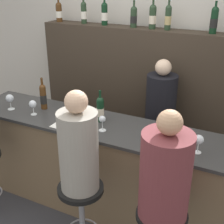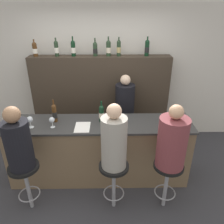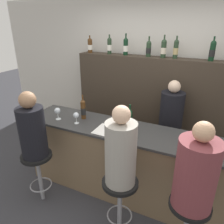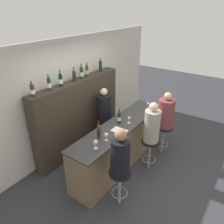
{
  "view_description": "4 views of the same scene",
  "coord_description": "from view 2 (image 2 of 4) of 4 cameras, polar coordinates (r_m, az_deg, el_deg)",
  "views": [
    {
      "loc": [
        1.36,
        -2.06,
        2.32
      ],
      "look_at": [
        0.23,
        0.23,
        1.16
      ],
      "focal_mm": 50.0,
      "sensor_mm": 36.0,
      "label": 1
    },
    {
      "loc": [
        0.15,
        -2.49,
        2.51
      ],
      "look_at": [
        0.19,
        0.19,
        1.2
      ],
      "focal_mm": 35.0,
      "sensor_mm": 36.0,
      "label": 2
    },
    {
      "loc": [
        0.9,
        -1.98,
        2.25
      ],
      "look_at": [
        -0.18,
        0.31,
        1.18
      ],
      "focal_mm": 35.0,
      "sensor_mm": 36.0,
      "label": 3
    },
    {
      "loc": [
        -3.28,
        -1.82,
        3.2
      ],
      "look_at": [
        -0.21,
        0.35,
        1.34
      ],
      "focal_mm": 35.0,
      "sensor_mm": 36.0,
      "label": 4
    }
  ],
  "objects": [
    {
      "name": "bar_stool_right",
      "position": [
        3.02,
        14.29,
        -15.4
      ],
      "size": [
        0.38,
        0.38,
        0.71
      ],
      "color": "gray",
      "rests_on": "ground_plane"
    },
    {
      "name": "bartender",
      "position": [
        3.98,
        3.26,
        -1.49
      ],
      "size": [
        0.34,
        0.34,
        1.48
      ],
      "color": "black",
      "rests_on": "ground_plane"
    },
    {
      "name": "guest_seated_left",
      "position": [
        2.82,
        -23.36,
        -7.29
      ],
      "size": [
        0.32,
        0.32,
        0.82
      ],
      "color": "black",
      "rests_on": "bar_stool_left"
    },
    {
      "name": "wine_bottle_counter_1",
      "position": [
        3.17,
        -2.76,
        -0.32
      ],
      "size": [
        0.07,
        0.07,
        0.32
      ],
      "color": "black",
      "rests_on": "bar_counter"
    },
    {
      "name": "wine_glass_0",
      "position": [
        3.21,
        -20.68,
        -1.9
      ],
      "size": [
        0.08,
        0.08,
        0.17
      ],
      "color": "silver",
      "rests_on": "bar_counter"
    },
    {
      "name": "bar_counter",
      "position": [
        3.43,
        -3.31,
        -10.08
      ],
      "size": [
        2.72,
        0.61,
        0.98
      ],
      "color": "brown",
      "rests_on": "ground_plane"
    },
    {
      "name": "wine_bottle_counter_0",
      "position": [
        3.25,
        -14.79,
        -0.2
      ],
      "size": [
        0.07,
        0.07,
        0.34
      ],
      "color": "#4C2D14",
      "rests_on": "bar_counter"
    },
    {
      "name": "wine_bottle_backbar_4",
      "position": [
        3.97,
        -0.94,
        16.35
      ],
      "size": [
        0.08,
        0.08,
        0.33
      ],
      "color": "#233823",
      "rests_on": "back_bar_cabinet"
    },
    {
      "name": "wine_bottle_backbar_0",
      "position": [
        4.18,
        -19.51,
        15.22
      ],
      "size": [
        0.08,
        0.08,
        0.29
      ],
      "color": "#4C2D14",
      "rests_on": "back_bar_cabinet"
    },
    {
      "name": "wine_bottle_backbar_1",
      "position": [
        4.08,
        -14.32,
        15.8
      ],
      "size": [
        0.07,
        0.07,
        0.31
      ],
      "color": "#233823",
      "rests_on": "back_bar_cabinet"
    },
    {
      "name": "wine_bottle_backbar_3",
      "position": [
        3.98,
        -4.41,
        16.1
      ],
      "size": [
        0.08,
        0.08,
        0.31
      ],
      "color": "#233823",
      "rests_on": "back_bar_cabinet"
    },
    {
      "name": "wine_bottle_backbar_2",
      "position": [
        4.02,
        -10.1,
        16.09
      ],
      "size": [
        0.08,
        0.08,
        0.34
      ],
      "color": "black",
      "rests_on": "back_bar_cabinet"
    },
    {
      "name": "tasting_menu",
      "position": [
        3.09,
        -7.74,
        -3.93
      ],
      "size": [
        0.21,
        0.3,
        0.0
      ],
      "color": "white",
      "rests_on": "bar_counter"
    },
    {
      "name": "guest_seated_right",
      "position": [
        2.72,
        15.44,
        -7.38
      ],
      "size": [
        0.36,
        0.36,
        0.82
      ],
      "color": "brown",
      "rests_on": "bar_stool_right"
    },
    {
      "name": "wine_glass_3",
      "position": [
        3.14,
        15.29,
        -1.75
      ],
      "size": [
        0.08,
        0.08,
        0.16
      ],
      "color": "silver",
      "rests_on": "bar_counter"
    },
    {
      "name": "wine_glass_1",
      "position": [
        3.12,
        -15.43,
        -2.05
      ],
      "size": [
        0.08,
        0.08,
        0.15
      ],
      "color": "silver",
      "rests_on": "bar_counter"
    },
    {
      "name": "back_bar_cabinet",
      "position": [
        4.26,
        -2.89,
        3.02
      ],
      "size": [
        2.55,
        0.28,
        1.71
      ],
      "color": "#382D23",
      "rests_on": "ground_plane"
    },
    {
      "name": "guest_seated_middle",
      "position": [
        2.61,
        0.52,
        -7.51
      ],
      "size": [
        0.31,
        0.31,
        0.84
      ],
      "color": "gray",
      "rests_on": "bar_stool_middle"
    },
    {
      "name": "ground_plane",
      "position": [
        3.54,
        -3.28,
        -19.3
      ],
      "size": [
        16.0,
        16.0,
        0.0
      ],
      "primitive_type": "plane",
      "color": "#333338"
    },
    {
      "name": "wine_bottle_backbar_5",
      "position": [
        3.98,
        1.78,
        16.37
      ],
      "size": [
        0.07,
        0.07,
        0.32
      ],
      "color": "#233823",
      "rests_on": "back_bar_cabinet"
    },
    {
      "name": "wine_bottle_backbar_6",
      "position": [
        4.03,
        9.13,
        16.24
      ],
      "size": [
        0.08,
        0.08,
        0.33
      ],
      "color": "black",
      "rests_on": "back_bar_cabinet"
    },
    {
      "name": "bar_stool_middle",
      "position": [
        2.92,
        0.48,
        -16.02
      ],
      "size": [
        0.38,
        0.38,
        0.71
      ],
      "color": "gray",
      "rests_on": "ground_plane"
    },
    {
      "name": "wall_back",
      "position": [
        4.32,
        -2.93,
        9.62
      ],
      "size": [
        6.4,
        0.05,
        2.6
      ],
      "color": "beige",
      "rests_on": "ground_plane"
    },
    {
      "name": "wine_glass_2",
      "position": [
        3.02,
        -0.72,
        -2.09
      ],
      "size": [
        0.07,
        0.07,
        0.15
      ],
      "color": "silver",
      "rests_on": "bar_counter"
    },
    {
      "name": "bar_stool_left",
      "position": [
        3.12,
        -21.69,
        -15.16
      ],
      "size": [
        0.38,
        0.38,
        0.71
      ],
      "color": "gray",
      "rests_on": "ground_plane"
    }
  ]
}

